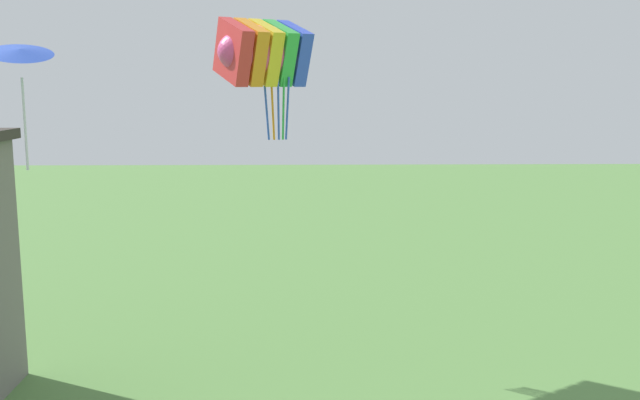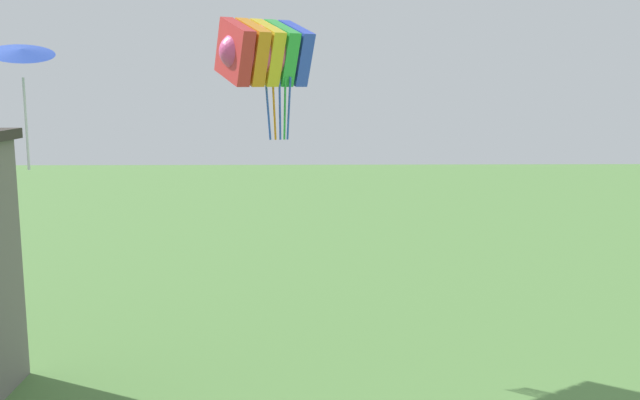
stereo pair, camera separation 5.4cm
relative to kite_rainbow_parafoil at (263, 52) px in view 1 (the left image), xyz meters
The scene contains 2 objects.
kite_rainbow_parafoil is the anchor object (origin of this frame).
kite_blue_delta 6.62m from the kite_rainbow_parafoil, 129.46° to the right, with size 1.55×1.53×2.46m.
Camera 1 is at (-0.23, -2.39, 7.09)m, focal length 40.00 mm.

